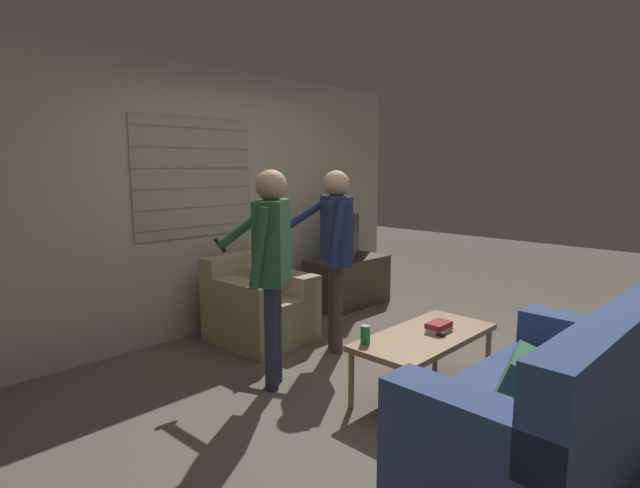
% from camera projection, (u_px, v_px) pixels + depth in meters
% --- Properties ---
extents(ground_plane, '(16.00, 16.00, 0.00)m').
position_uv_depth(ground_plane, '(376.00, 387.00, 3.71)').
color(ground_plane, '#665B51').
extents(wall_back, '(5.20, 0.08, 2.55)m').
position_uv_depth(wall_back, '(213.00, 201.00, 4.89)').
color(wall_back, '#BCB7A8').
rests_on(wall_back, ground_plane).
extents(couch_blue, '(1.75, 0.85, 0.93)m').
position_uv_depth(couch_blue, '(551.00, 413.00, 2.61)').
color(couch_blue, '#384C7F').
rests_on(couch_blue, ground_plane).
extents(armchair_beige, '(0.81, 0.87, 0.79)m').
position_uv_depth(armchair_beige, '(258.00, 306.00, 4.70)').
color(armchair_beige, tan).
rests_on(armchair_beige, ground_plane).
extents(coffee_table, '(1.16, 0.54, 0.44)m').
position_uv_depth(coffee_table, '(425.00, 340.00, 3.57)').
color(coffee_table, '#9E754C').
rests_on(coffee_table, ground_plane).
extents(tv_stand, '(1.00, 0.52, 0.56)m').
position_uv_depth(tv_stand, '(347.00, 281.00, 5.88)').
color(tv_stand, '#4C3D2D').
rests_on(tv_stand, ground_plane).
extents(tv, '(0.70, 0.57, 0.49)m').
position_uv_depth(tv, '(348.00, 237.00, 5.80)').
color(tv, '#2D2D33').
rests_on(tv, tv_stand).
extents(person_left_standing, '(0.51, 0.76, 1.60)m').
position_uv_depth(person_left_standing, '(271.00, 252.00, 3.59)').
color(person_left_standing, '#33384C').
rests_on(person_left_standing, ground_plane).
extents(person_right_standing, '(0.51, 0.70, 1.59)m').
position_uv_depth(person_right_standing, '(335.00, 239.00, 4.30)').
color(person_right_standing, '#4C4233').
rests_on(person_right_standing, ground_plane).
extents(book_stack, '(0.26, 0.17, 0.07)m').
position_uv_depth(book_stack, '(439.00, 327.00, 3.62)').
color(book_stack, beige).
rests_on(book_stack, coffee_table).
extents(soda_can, '(0.07, 0.07, 0.13)m').
position_uv_depth(soda_can, '(365.00, 335.00, 3.36)').
color(soda_can, '#238E47').
rests_on(soda_can, coffee_table).
extents(spare_remote, '(0.05, 0.13, 0.02)m').
position_uv_depth(spare_remote, '(436.00, 333.00, 3.55)').
color(spare_remote, black).
rests_on(spare_remote, coffee_table).
extents(floor_fan, '(0.30, 0.20, 0.37)m').
position_uv_depth(floor_fan, '(311.00, 307.00, 5.20)').
color(floor_fan, '#A8A8AD').
rests_on(floor_fan, ground_plane).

